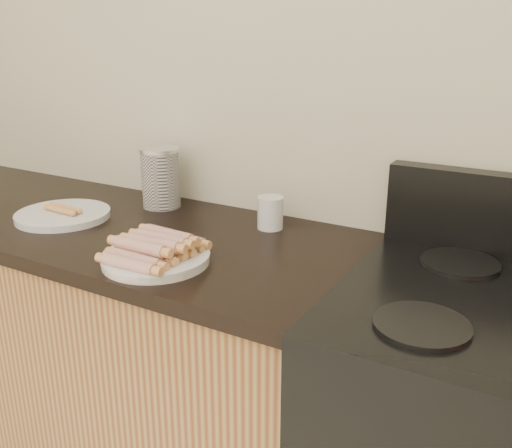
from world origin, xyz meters
The scene contains 11 objects.
wall_back centered at (0.00, 2.00, 1.30)m, with size 4.00×0.04×2.60m, color silver.
cabinet_base centered at (-0.70, 1.69, 0.43)m, with size 2.20×0.59×0.86m, color olive.
counter_slab centered at (-0.70, 1.69, 0.88)m, with size 2.20×0.62×0.04m, color black.
burner_near_left centered at (0.61, 1.51, 0.92)m, with size 0.18×0.18×0.01m, color black.
burner_far_left centered at (0.61, 1.84, 0.92)m, with size 0.18×0.18×0.01m, color black.
main_plate centered at (-0.03, 1.52, 0.91)m, with size 0.26×0.26×0.02m, color white.
side_plate centered at (-0.49, 1.65, 0.91)m, with size 0.27×0.27×0.02m, color white.
hotdog_pile centered at (-0.03, 1.52, 0.94)m, with size 0.14×0.23×0.06m.
plain_sausages centered at (-0.49, 1.65, 0.93)m, with size 0.12×0.05×0.02m.
canister centered at (-0.31, 1.89, 0.99)m, with size 0.12×0.12×0.19m.
mug centered at (0.09, 1.88, 0.95)m, with size 0.07×0.07×0.09m, color white.
Camera 1 is at (0.81, 0.54, 1.43)m, focal length 40.00 mm.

